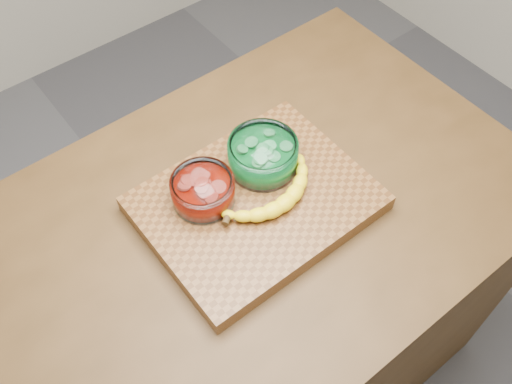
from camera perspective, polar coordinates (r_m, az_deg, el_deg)
ground at (r=2.00m, az=0.00°, el=-16.45°), size 3.50×3.50×0.00m
counter at (r=1.58m, az=0.00°, el=-10.96°), size 1.20×0.80×0.90m
cutting_board at (r=1.17m, az=0.00°, el=-1.15°), size 0.45×0.35×0.04m
bowl_red at (r=1.13m, az=-5.33°, el=0.15°), size 0.13×0.13×0.06m
bowl_green at (r=1.18m, az=0.69°, el=3.70°), size 0.15×0.15×0.07m
banana at (r=1.14m, az=1.71°, el=-0.18°), size 0.26×0.12×0.04m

